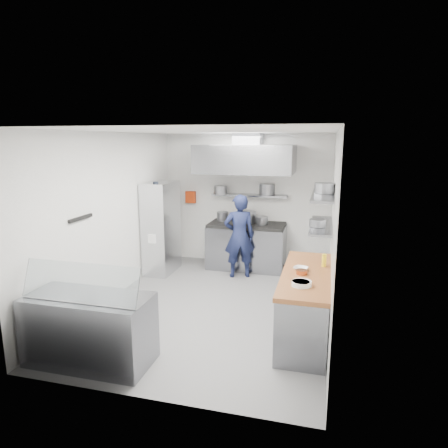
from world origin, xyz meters
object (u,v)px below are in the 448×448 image
(wire_rack, at_px, (161,228))
(display_case, at_px, (90,329))
(chef, at_px, (239,236))
(gas_range, at_px, (247,247))

(wire_rack, height_order, display_case, wire_rack)
(chef, bearing_deg, gas_range, -113.67)
(chef, distance_m, display_case, 3.69)
(display_case, bearing_deg, chef, 73.08)
(gas_range, xyz_separation_m, display_case, (-1.10, -4.10, -0.03))
(chef, height_order, display_case, chef)
(gas_range, relative_size, wire_rack, 0.86)
(display_case, bearing_deg, wire_rack, 98.84)
(gas_range, bearing_deg, chef, -92.90)
(wire_rack, bearing_deg, chef, 3.28)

